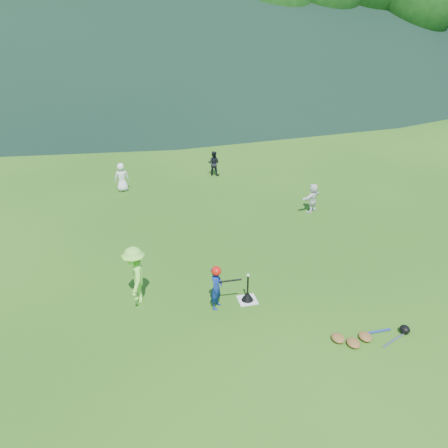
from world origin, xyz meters
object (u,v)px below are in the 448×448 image
adult_coach (135,276)px  fielder_d (312,198)px  home_plate (247,300)px  batter_child (216,288)px  fielder_a (122,177)px  batting_tee (247,296)px  fielder_b (214,163)px  equipment_pile (366,337)px

adult_coach → fielder_d: adult_coach is taller
home_plate → batter_child: (-0.80, -0.08, 0.54)m
batter_child → fielder_a: 8.37m
batter_child → batting_tee: 0.91m
adult_coach → fielder_a: (-0.14, 7.47, -0.19)m
home_plate → fielder_b: fielder_b is taller
batting_tee → adult_coach: bearing=167.6°
home_plate → equipment_pile: bearing=-42.7°
batting_tee → fielder_a: bearing=109.0°
batter_child → fielder_a: size_ratio=0.98×
batter_child → fielder_d: bearing=-10.8°
home_plate → batting_tee: bearing=0.0°
home_plate → batting_tee: batting_tee is taller
fielder_b → fielder_d: (2.58, -4.46, -0.01)m
adult_coach → batting_tee: (2.64, -0.58, -0.62)m
fielder_b → equipment_pile: size_ratio=0.59×
home_plate → fielder_d: (3.67, 4.53, 0.51)m
batter_child → fielder_b: size_ratio=1.04×
fielder_d → batting_tee: bearing=17.6°
fielder_a → equipment_pile: 11.15m
fielder_a → adult_coach: bearing=85.0°
fielder_d → equipment_pile: (-1.55, -6.49, -0.45)m
fielder_b → batting_tee: (-1.09, -8.99, -0.40)m
home_plate → equipment_pile: equipment_pile is taller
batter_child → equipment_pile: size_ratio=0.61×
adult_coach → fielder_b: size_ratio=1.42×
equipment_pile → fielder_a: bearing=116.1°
fielder_b → equipment_pile: 11.00m
fielder_d → equipment_pile: fielder_d is taller
fielder_b → adult_coach: bearing=92.3°
fielder_a → fielder_d: (6.45, -3.52, -0.04)m
fielder_d → batting_tee: 5.84m
home_plate → adult_coach: 2.80m
batter_child → adult_coach: (-1.84, 0.66, 0.20)m
home_plate → fielder_b: 9.07m
equipment_pile → fielder_b: bearing=95.4°
batter_child → fielder_b: (1.88, 9.06, -0.02)m
home_plate → fielder_b: bearing=83.1°
adult_coach → fielder_d: 7.44m
batting_tee → equipment_pile: batting_tee is taller
adult_coach → batter_child: bearing=74.8°
fielder_b → fielder_d: 5.15m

